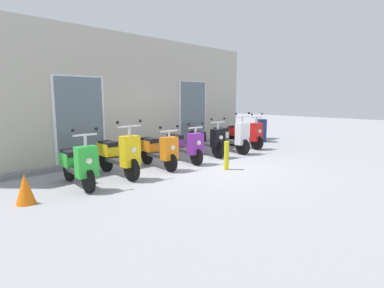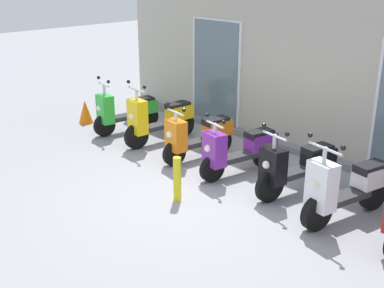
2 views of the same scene
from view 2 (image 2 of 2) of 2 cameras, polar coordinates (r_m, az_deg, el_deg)
ground_plane at (r=7.80m, az=0.79°, el=-5.46°), size 40.00×40.00×0.00m
storefront_facade at (r=9.28m, az=13.19°, el=9.34°), size 9.70×0.50×3.53m
scooter_green at (r=10.44m, az=-7.69°, el=3.81°), size 0.56×1.50×1.22m
scooter_yellow at (r=9.70m, az=-3.86°, el=2.92°), size 0.61×1.63×1.30m
scooter_orange at (r=8.87m, az=0.69°, el=1.04°), size 0.59×1.50×1.11m
scooter_purple at (r=8.25m, az=5.45°, el=-0.56°), size 0.63×1.55×1.11m
scooter_black at (r=7.72m, az=12.07°, el=-2.45°), size 0.64×1.59×1.17m
scooter_white at (r=7.09m, az=17.40°, el=-4.85°), size 0.70×1.62×1.30m
traffic_cone at (r=11.24m, az=-12.23°, el=3.67°), size 0.32×0.32×0.52m
curb_bollard at (r=7.36m, az=-1.72°, el=-4.10°), size 0.12×0.12×0.70m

